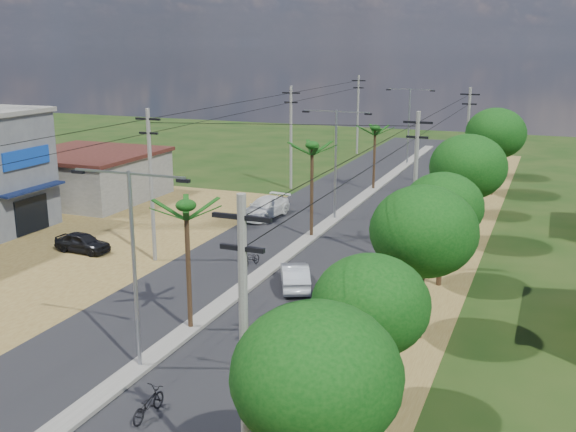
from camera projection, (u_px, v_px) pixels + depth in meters
name	position (u px, v px, depth m)	size (l,w,h in m)	color
ground	(140.00, 369.00, 26.76)	(160.00, 160.00, 0.00)	black
road	(283.00, 259.00, 40.24)	(12.00, 110.00, 0.04)	black
median	(301.00, 245.00, 42.92)	(1.00, 90.00, 0.18)	#605E56
dirt_lot_west	(0.00, 264.00, 39.34)	(18.00, 46.00, 0.04)	brown
dirt_shoulder_east	(425.00, 277.00, 37.18)	(5.00, 90.00, 0.03)	brown
low_shed	(88.00, 176.00, 55.40)	(10.40, 10.40, 3.95)	#605E56
tree_east_a	(317.00, 376.00, 16.82)	(4.40, 4.40, 6.37)	black
tree_east_b	(371.00, 305.00, 22.38)	(4.00, 4.00, 5.83)	black
tree_east_c	(424.00, 231.00, 28.35)	(4.60, 4.60, 6.83)	black
tree_east_d	(443.00, 207.00, 34.88)	(4.20, 4.20, 6.13)	black
tree_east_e	(468.00, 167.00, 41.81)	(4.80, 4.80, 7.14)	black
tree_east_f	(476.00, 165.00, 49.45)	(3.80, 3.80, 5.52)	black
tree_east_g	(496.00, 134.00, 56.09)	(5.00, 5.00, 7.38)	black
tree_east_h	(500.00, 129.00, 63.54)	(4.40, 4.40, 6.52)	black
palm_median_near	(186.00, 211.00, 28.97)	(2.00, 2.00, 6.15)	black
palm_median_mid	(312.00, 150.00, 43.27)	(2.00, 2.00, 6.55)	black
palm_median_far	(375.00, 131.00, 57.81)	(2.00, 2.00, 5.85)	black
streetlight_near	(134.00, 254.00, 25.56)	(5.10, 0.18, 8.00)	gray
streetlight_mid	(336.00, 155.00, 48.04)	(5.10, 0.18, 8.00)	gray
streetlight_far	(409.00, 119.00, 70.52)	(5.10, 0.18, 8.00)	gray
utility_pole_w_b	(151.00, 182.00, 38.88)	(1.60, 0.24, 9.00)	#605E56
utility_pole_w_c	(291.00, 135.00, 58.66)	(1.60, 0.24, 9.00)	#605E56
utility_pole_w_d	(358.00, 113.00, 77.54)	(1.60, 0.24, 9.00)	#605E56
utility_pole_e_a	(244.00, 353.00, 17.48)	(1.60, 0.24, 9.00)	#605E56
utility_pole_e_b	(415.00, 188.00, 37.26)	(1.60, 0.24, 9.00)	#605E56
utility_pole_e_c	(467.00, 138.00, 57.04)	(1.60, 0.24, 9.00)	#605E56
car_silver_mid	(295.00, 276.00, 35.40)	(1.40, 4.02, 1.32)	#A1A4A9
car_white_far	(265.00, 208.00, 49.72)	(2.03, 4.98, 1.45)	silver
car_parked_dark	(83.00, 243.00, 41.47)	(1.45, 3.60, 1.23)	black
moto_rider_east	(148.00, 405.00, 23.16)	(0.64, 1.85, 0.97)	black
moto_rider_west_a	(251.00, 260.00, 38.86)	(0.57, 1.63, 0.86)	black
moto_rider_west_b	(281.00, 202.00, 52.54)	(0.46, 1.63, 0.98)	black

